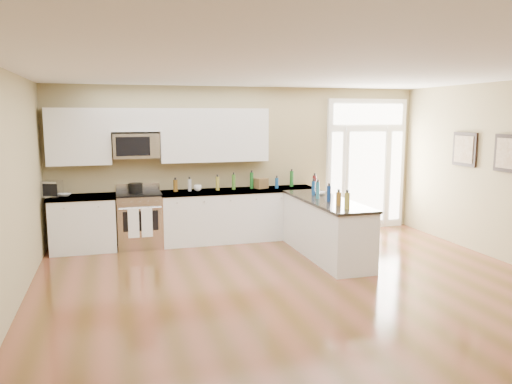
{
  "coord_description": "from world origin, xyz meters",
  "views": [
    {
      "loc": [
        -2.35,
        -5.03,
        2.27
      ],
      "look_at": [
        -0.32,
        2.0,
        1.15
      ],
      "focal_mm": 35.0,
      "sensor_mm": 36.0,
      "label": 1
    }
  ],
  "objects_px": {
    "peninsula_cabinet": "(326,230)",
    "toaster_oven": "(51,189)",
    "kitchen_range": "(140,220)",
    "stockpot": "(135,188)"
  },
  "relations": [
    {
      "from": "peninsula_cabinet",
      "to": "kitchen_range",
      "type": "relative_size",
      "value": 2.15
    },
    {
      "from": "peninsula_cabinet",
      "to": "stockpot",
      "type": "relative_size",
      "value": 9.61
    },
    {
      "from": "peninsula_cabinet",
      "to": "toaster_oven",
      "type": "distance_m",
      "value": 4.57
    },
    {
      "from": "peninsula_cabinet",
      "to": "stockpot",
      "type": "height_order",
      "value": "stockpot"
    },
    {
      "from": "toaster_oven",
      "to": "kitchen_range",
      "type": "bearing_deg",
      "value": 19.75
    },
    {
      "from": "stockpot",
      "to": "peninsula_cabinet",
      "type": "bearing_deg",
      "value": -26.79
    },
    {
      "from": "kitchen_range",
      "to": "peninsula_cabinet",
      "type": "bearing_deg",
      "value": -26.82
    },
    {
      "from": "peninsula_cabinet",
      "to": "toaster_oven",
      "type": "height_order",
      "value": "toaster_oven"
    },
    {
      "from": "kitchen_range",
      "to": "toaster_oven",
      "type": "relative_size",
      "value": 3.42
    },
    {
      "from": "peninsula_cabinet",
      "to": "stockpot",
      "type": "bearing_deg",
      "value": 153.21
    }
  ]
}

